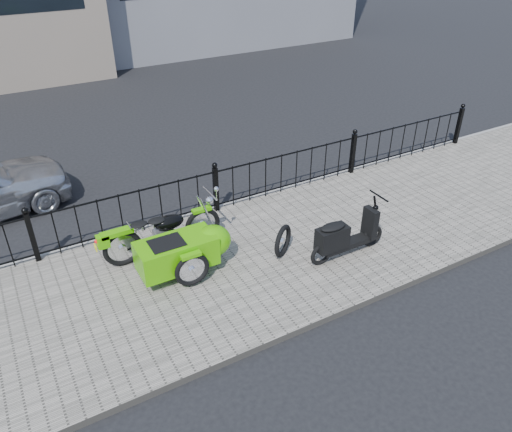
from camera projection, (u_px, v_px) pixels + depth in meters
ground at (247, 246)px, 9.40m from camera, size 120.00×120.00×0.00m
sidewalk at (260, 257)px, 9.00m from camera, size 30.00×3.80×0.12m
curb at (214, 209)px, 10.44m from camera, size 30.00×0.10×0.12m
iron_fence at (216, 190)px, 10.05m from camera, size 14.11×0.11×1.08m
motorcycle_sidecar at (183, 245)px, 8.39m from camera, size 2.28×1.48×0.98m
scooter at (344, 237)px, 8.71m from camera, size 1.58×0.46×1.07m
spare_tire at (283, 241)px, 8.81m from camera, size 0.55×0.41×0.60m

